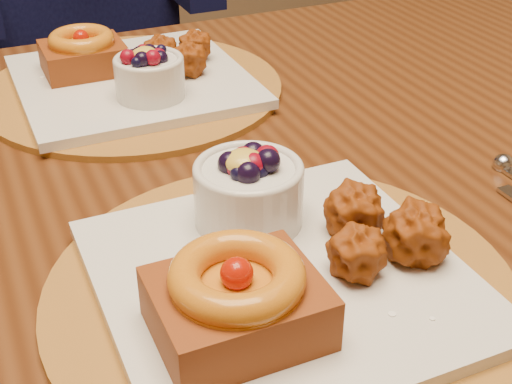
{
  "coord_description": "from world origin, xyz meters",
  "views": [
    {
      "loc": [
        -0.12,
        -0.67,
        1.12
      ],
      "look_at": [
        0.07,
        -0.22,
        0.82
      ],
      "focal_mm": 50.0,
      "sensor_mm": 36.0,
      "label": 1
    }
  ],
  "objects_px": {
    "place_setting_near": "(276,263)",
    "place_setting_far": "(131,76)",
    "dining_table": "(194,229)",
    "chair_far": "(13,93)"
  },
  "relations": [
    {
      "from": "place_setting_near",
      "to": "chair_far",
      "type": "bearing_deg",
      "value": 95.95
    },
    {
      "from": "dining_table",
      "to": "place_setting_near",
      "type": "bearing_deg",
      "value": -90.86
    },
    {
      "from": "dining_table",
      "to": "chair_far",
      "type": "height_order",
      "value": "chair_far"
    },
    {
      "from": "place_setting_far",
      "to": "chair_far",
      "type": "distance_m",
      "value": 0.64
    },
    {
      "from": "place_setting_near",
      "to": "chair_far",
      "type": "relative_size",
      "value": 0.39
    },
    {
      "from": "chair_far",
      "to": "place_setting_far",
      "type": "bearing_deg",
      "value": -70.12
    },
    {
      "from": "place_setting_near",
      "to": "chair_far",
      "type": "height_order",
      "value": "chair_far"
    },
    {
      "from": "dining_table",
      "to": "chair_far",
      "type": "relative_size",
      "value": 1.65
    },
    {
      "from": "place_setting_near",
      "to": "chair_far",
      "type": "distance_m",
      "value": 1.05
    },
    {
      "from": "place_setting_near",
      "to": "place_setting_far",
      "type": "relative_size",
      "value": 1.0
    }
  ]
}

